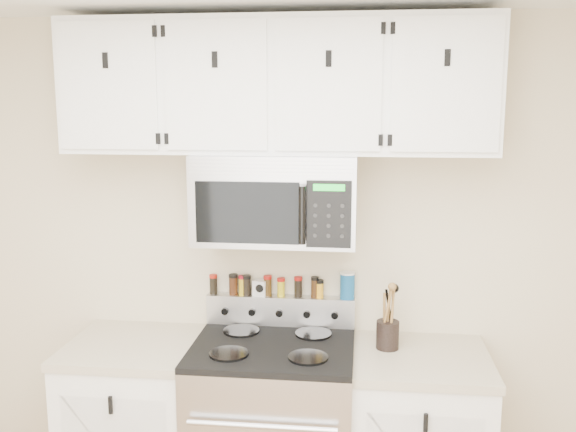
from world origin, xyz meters
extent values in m
cube|color=beige|center=(0.00, 1.75, 1.25)|extent=(3.50, 0.01, 2.50)
cube|color=black|center=(0.00, 1.43, 0.94)|extent=(0.76, 0.65, 0.03)
cube|color=#B7B7BA|center=(0.00, 1.71, 1.03)|extent=(0.76, 0.08, 0.15)
cylinder|color=black|center=(-0.18, 1.28, 0.96)|extent=(0.18, 0.18, 0.01)
cylinder|color=black|center=(0.18, 1.28, 0.96)|extent=(0.18, 0.18, 0.01)
cylinder|color=black|center=(-0.18, 1.57, 0.96)|extent=(0.18, 0.18, 0.01)
cylinder|color=black|center=(0.18, 1.57, 0.96)|extent=(0.18, 0.18, 0.01)
cube|color=tan|center=(-0.69, 1.45, 0.90)|extent=(0.64, 0.62, 0.04)
cube|color=tan|center=(0.69, 1.45, 0.90)|extent=(0.64, 0.62, 0.04)
cube|color=#9E9EA3|center=(0.00, 1.56, 1.63)|extent=(0.76, 0.38, 0.42)
cube|color=#B7B7BA|center=(0.00, 1.36, 1.80)|extent=(0.73, 0.01, 0.08)
cube|color=black|center=(-0.10, 1.36, 1.59)|extent=(0.47, 0.01, 0.28)
cube|color=black|center=(0.26, 1.36, 1.59)|extent=(0.20, 0.01, 0.30)
cylinder|color=black|center=(0.15, 1.33, 1.59)|extent=(0.03, 0.03, 0.26)
cube|color=white|center=(0.00, 1.58, 2.15)|extent=(2.00, 0.33, 0.62)
cube|color=white|center=(-0.75, 1.41, 2.15)|extent=(0.46, 0.01, 0.57)
cube|color=black|center=(-0.75, 1.41, 2.26)|extent=(0.02, 0.01, 0.07)
cube|color=white|center=(-0.25, 1.41, 2.15)|extent=(0.46, 0.01, 0.57)
cube|color=black|center=(-0.25, 1.41, 2.26)|extent=(0.03, 0.01, 0.07)
cube|color=white|center=(0.25, 1.41, 2.15)|extent=(0.46, 0.01, 0.57)
cube|color=black|center=(0.25, 1.41, 2.26)|extent=(0.03, 0.01, 0.07)
cube|color=white|center=(0.75, 1.41, 2.15)|extent=(0.46, 0.01, 0.57)
cube|color=black|center=(0.75, 1.41, 2.26)|extent=(0.02, 0.01, 0.07)
cylinder|color=black|center=(0.54, 1.51, 0.99)|extent=(0.11, 0.11, 0.13)
cylinder|color=brown|center=(0.54, 1.51, 1.09)|extent=(0.01, 0.01, 0.25)
cylinder|color=brown|center=(0.56, 1.51, 1.10)|extent=(0.01, 0.01, 0.27)
cylinder|color=brown|center=(0.52, 1.52, 1.08)|extent=(0.01, 0.01, 0.23)
cylinder|color=black|center=(0.55, 1.53, 1.09)|extent=(0.01, 0.01, 0.24)
cylinder|color=brown|center=(0.53, 1.50, 1.09)|extent=(0.01, 0.01, 0.26)
cube|color=silver|center=(-0.10, 1.71, 1.14)|extent=(0.08, 0.07, 0.08)
cylinder|color=#14528B|center=(0.34, 1.71, 1.16)|extent=(0.07, 0.07, 0.13)
cylinder|color=white|center=(0.34, 1.71, 1.23)|extent=(0.07, 0.07, 0.01)
cylinder|color=black|center=(-0.35, 1.71, 1.14)|extent=(0.04, 0.04, 0.09)
cylinder|color=#A7190C|center=(-0.35, 1.71, 1.19)|extent=(0.04, 0.04, 0.02)
cylinder|color=#3A1C0D|center=(-0.25, 1.71, 1.15)|extent=(0.04, 0.04, 0.09)
cylinder|color=black|center=(-0.25, 1.71, 1.20)|extent=(0.05, 0.05, 0.02)
cylinder|color=gold|center=(-0.20, 1.71, 1.14)|extent=(0.04, 0.04, 0.09)
cylinder|color=maroon|center=(-0.20, 1.71, 1.19)|extent=(0.04, 0.04, 0.02)
cylinder|color=black|center=(-0.18, 1.71, 1.14)|extent=(0.04, 0.04, 0.09)
cylinder|color=black|center=(-0.18, 1.71, 1.20)|extent=(0.05, 0.05, 0.02)
cylinder|color=#3D280E|center=(-0.07, 1.71, 1.14)|extent=(0.04, 0.04, 0.09)
cylinder|color=#990F0B|center=(-0.07, 1.71, 1.20)|extent=(0.04, 0.04, 0.02)
cylinder|color=gold|center=(0.00, 1.71, 1.14)|extent=(0.04, 0.04, 0.08)
cylinder|color=#A7100C|center=(0.00, 1.71, 1.19)|extent=(0.04, 0.04, 0.02)
cylinder|color=black|center=(0.09, 1.71, 1.14)|extent=(0.04, 0.04, 0.09)
cylinder|color=#A0100C|center=(0.09, 1.71, 1.20)|extent=(0.04, 0.04, 0.02)
cylinder|color=#3B220E|center=(0.18, 1.71, 1.15)|extent=(0.04, 0.04, 0.09)
cylinder|color=black|center=(0.18, 1.71, 1.20)|extent=(0.04, 0.04, 0.02)
cylinder|color=gold|center=(0.20, 1.71, 1.14)|extent=(0.04, 0.04, 0.08)
cylinder|color=black|center=(0.20, 1.71, 1.18)|extent=(0.04, 0.04, 0.02)
camera|label=1|loc=(0.41, -1.42, 2.07)|focal=40.00mm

